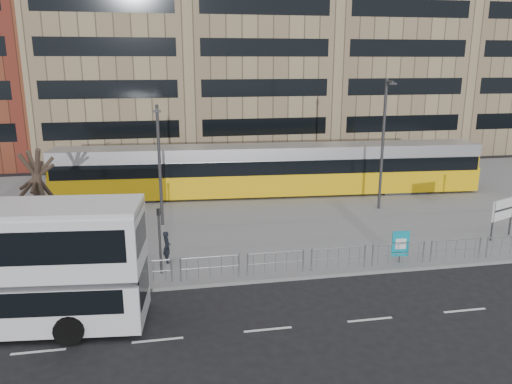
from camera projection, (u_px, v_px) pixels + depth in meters
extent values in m
plane|color=black|center=(293.00, 280.00, 22.56)|extent=(120.00, 120.00, 0.00)
cube|color=gray|center=(249.00, 205.00, 33.95)|extent=(64.00, 24.00, 0.15)
cube|color=gray|center=(293.00, 278.00, 22.59)|extent=(64.00, 0.25, 0.17)
cube|color=#92805E|center=(114.00, 47.00, 50.34)|extent=(14.00, 16.00, 22.00)
cube|color=#92805E|center=(251.00, 38.00, 52.55)|extent=(14.00, 16.00, 24.00)
cube|color=#92805E|center=(375.00, 53.00, 55.39)|extent=(14.00, 16.00, 21.00)
cube|color=#92805E|center=(489.00, 44.00, 57.60)|extent=(14.00, 16.00, 23.00)
cylinder|color=#96999E|center=(333.00, 248.00, 23.08)|extent=(32.00, 0.05, 0.05)
cylinder|color=#96999E|center=(332.00, 258.00, 23.21)|extent=(32.00, 0.04, 0.04)
cube|color=white|center=(345.00, 322.00, 18.93)|extent=(62.00, 0.12, 0.01)
cylinder|color=black|center=(69.00, 330.00, 17.33)|extent=(1.10, 0.43, 1.07)
cylinder|color=black|center=(88.00, 295.00, 19.95)|extent=(1.10, 0.43, 1.07)
cube|color=#ECB40C|center=(271.00, 180.00, 36.32)|extent=(30.70, 4.91, 1.75)
cube|color=black|center=(271.00, 164.00, 36.01)|extent=(30.27, 4.92, 0.98)
cube|color=#BBBBC1|center=(271.00, 151.00, 35.78)|extent=(30.69, 4.68, 0.87)
cube|color=#ECB40C|center=(461.00, 166.00, 37.78)|extent=(1.47, 2.54, 2.84)
cube|color=#ECB40C|center=(62.00, 176.00, 34.49)|extent=(1.47, 2.54, 2.84)
cylinder|color=#2D2D30|center=(271.00, 169.00, 36.11)|extent=(2.77, 2.77, 3.28)
cube|color=#2D2D30|center=(399.00, 187.00, 37.62)|extent=(3.45, 2.96, 0.55)
cube|color=#2D2D30|center=(134.00, 194.00, 35.41)|extent=(3.45, 2.96, 0.55)
cylinder|color=#2D2D30|center=(493.00, 221.00, 26.83)|extent=(0.10, 0.10, 2.21)
cylinder|color=#2D2D30|center=(511.00, 216.00, 27.74)|extent=(0.10, 0.10, 2.21)
cube|color=white|center=(503.00, 209.00, 27.15)|extent=(1.80, 0.80, 1.15)
cylinder|color=#2D2D30|center=(400.00, 254.00, 24.09)|extent=(0.06, 0.06, 0.85)
cube|color=#0B91AB|center=(400.00, 244.00, 23.95)|extent=(0.85, 0.12, 1.27)
cube|color=white|center=(401.00, 244.00, 23.92)|extent=(0.53, 0.05, 0.53)
imported|color=black|center=(167.00, 247.00, 24.00)|extent=(0.46, 0.62, 1.57)
cylinder|color=#2D2D30|center=(160.00, 242.00, 22.59)|extent=(0.12, 0.12, 3.00)
imported|color=#2D2D30|center=(159.00, 219.00, 22.31)|extent=(0.20, 0.23, 1.00)
cylinder|color=#2D2D30|center=(160.00, 166.00, 28.86)|extent=(0.18, 0.18, 7.09)
cylinder|color=#2D2D30|center=(157.00, 109.00, 27.62)|extent=(0.14, 0.90, 0.14)
cube|color=#2D2D30|center=(157.00, 111.00, 27.22)|extent=(0.45, 0.20, 0.12)
cylinder|color=#2D2D30|center=(383.00, 145.00, 31.97)|extent=(0.18, 0.18, 8.43)
cylinder|color=#2D2D30|center=(390.00, 82.00, 30.57)|extent=(0.14, 0.90, 0.14)
cube|color=#2D2D30|center=(393.00, 84.00, 30.17)|extent=(0.45, 0.20, 0.12)
cylinder|color=#31211B|center=(41.00, 214.00, 24.90)|extent=(0.44, 0.44, 4.15)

